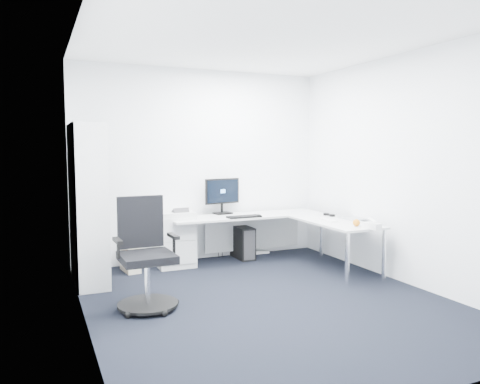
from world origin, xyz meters
name	(u,v)px	position (x,y,z in m)	size (l,w,h in m)	color
ground	(267,301)	(0.00, 0.00, 0.00)	(4.20, 4.20, 0.00)	black
ceiling	(269,36)	(0.00, 0.00, 2.70)	(4.20, 4.20, 0.00)	white
wall_back	(201,165)	(0.00, 2.10, 1.35)	(3.60, 0.02, 2.70)	white
wall_front	(425,188)	(0.00, -2.10, 1.35)	(3.60, 0.02, 2.70)	white
wall_left	(83,176)	(-1.80, 0.00, 1.35)	(0.02, 4.20, 2.70)	white
wall_right	(404,169)	(1.80, 0.00, 1.35)	(0.02, 4.20, 2.70)	white
l_desk	(257,242)	(0.55, 1.40, 0.33)	(2.24, 1.25, 0.65)	#B6B8B8
drawer_pedestal	(173,238)	(-0.48, 1.88, 0.37)	(0.49, 0.61, 0.75)	#B6B8B8
bookshelf	(88,204)	(-1.62, 1.45, 0.94)	(0.36, 0.94, 1.87)	silver
task_chair	(147,254)	(-1.20, 0.25, 0.55)	(0.62, 0.62, 1.11)	black
black_pc_tower	(243,242)	(0.55, 1.86, 0.23)	(0.21, 0.47, 0.46)	black
beige_pc_tower	(130,258)	(-1.09, 1.77, 0.18)	(0.17, 0.38, 0.36)	#BCB8A0
power_strip	(259,253)	(0.89, 2.01, 0.02)	(0.32, 0.05, 0.04)	silver
monitor	(223,196)	(0.27, 1.93, 0.92)	(0.55, 0.18, 0.53)	black
black_keyboard	(244,217)	(0.41, 1.50, 0.67)	(0.47, 0.17, 0.02)	black
mouse	(258,216)	(0.61, 1.49, 0.67)	(0.06, 0.09, 0.03)	black
desk_phone	(180,213)	(-0.43, 1.73, 0.73)	(0.21, 0.21, 0.14)	#2B2B2E
laptop	(352,210)	(1.67, 0.80, 0.78)	(0.35, 0.34, 0.24)	#BABEC1
white_keyboard	(328,220)	(1.31, 0.83, 0.66)	(0.11, 0.37, 0.01)	silver
headphones	(329,214)	(1.56, 1.16, 0.68)	(0.12, 0.20, 0.05)	black
orange_fruit	(356,223)	(1.35, 0.29, 0.70)	(0.09, 0.09, 0.09)	orange
tissue_box	(372,226)	(1.40, 0.06, 0.69)	(0.11, 0.21, 0.07)	silver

